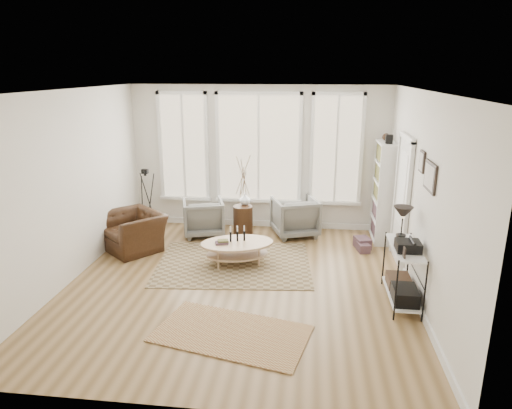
# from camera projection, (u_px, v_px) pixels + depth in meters

# --- Properties ---
(room) EXTENTS (5.50, 5.54, 2.90)m
(room) POSITION_uv_depth(u_px,v_px,m) (239.00, 194.00, 6.68)
(room) COLOR #957449
(room) RESTS_ON ground
(bay_window) EXTENTS (4.14, 0.12, 2.24)m
(bay_window) POSITION_uv_depth(u_px,v_px,m) (259.00, 151.00, 9.19)
(bay_window) COLOR #CEB98A
(bay_window) RESTS_ON ground
(door) EXTENTS (0.09, 1.06, 2.22)m
(door) POSITION_uv_depth(u_px,v_px,m) (402.00, 199.00, 7.54)
(door) COLOR silver
(door) RESTS_ON ground
(bookcase) EXTENTS (0.31, 0.85, 2.06)m
(bookcase) POSITION_uv_depth(u_px,v_px,m) (383.00, 192.00, 8.63)
(bookcase) COLOR white
(bookcase) RESTS_ON ground
(low_shelf) EXTENTS (0.38, 1.08, 1.30)m
(low_shelf) POSITION_uv_depth(u_px,v_px,m) (403.00, 268.00, 6.36)
(low_shelf) COLOR white
(low_shelf) RESTS_ON ground
(wall_art) EXTENTS (0.04, 0.88, 0.44)m
(wall_art) POSITION_uv_depth(u_px,v_px,m) (428.00, 173.00, 5.98)
(wall_art) COLOR black
(wall_art) RESTS_ON ground
(rug_main) EXTENTS (2.72, 2.14, 0.01)m
(rug_main) POSITION_uv_depth(u_px,v_px,m) (234.00, 263.00, 7.76)
(rug_main) COLOR brown
(rug_main) RESTS_ON ground
(rug_runner) EXTENTS (2.06, 1.45, 0.01)m
(rug_runner) POSITION_uv_depth(u_px,v_px,m) (231.00, 333.00, 5.69)
(rug_runner) COLOR brown
(rug_runner) RESTS_ON ground
(coffee_table) EXTENTS (1.39, 1.09, 0.56)m
(coffee_table) POSITION_uv_depth(u_px,v_px,m) (237.00, 247.00, 7.69)
(coffee_table) COLOR tan
(coffee_table) RESTS_ON ground
(armchair_left) EXTENTS (0.97, 0.99, 0.73)m
(armchair_left) POSITION_uv_depth(u_px,v_px,m) (203.00, 217.00, 9.05)
(armchair_left) COLOR slate
(armchair_left) RESTS_ON ground
(armchair_right) EXTENTS (1.05, 1.07, 0.76)m
(armchair_right) POSITION_uv_depth(u_px,v_px,m) (295.00, 217.00, 9.02)
(armchair_right) COLOR slate
(armchair_right) RESTS_ON ground
(side_table) EXTENTS (0.39, 0.39, 1.63)m
(side_table) POSITION_uv_depth(u_px,v_px,m) (243.00, 196.00, 8.95)
(side_table) COLOR #331E11
(side_table) RESTS_ON ground
(vase) EXTENTS (0.23, 0.23, 0.23)m
(vase) POSITION_uv_depth(u_px,v_px,m) (245.00, 199.00, 9.09)
(vase) COLOR silver
(vase) RESTS_ON side_table
(accent_chair) EXTENTS (1.40, 1.38, 0.68)m
(accent_chair) POSITION_uv_depth(u_px,v_px,m) (133.00, 231.00, 8.31)
(accent_chair) COLOR #331E11
(accent_chair) RESTS_ON ground
(tripod_camera) EXTENTS (0.44, 0.44, 1.26)m
(tripod_camera) POSITION_uv_depth(u_px,v_px,m) (147.00, 202.00, 9.33)
(tripod_camera) COLOR black
(tripod_camera) RESTS_ON ground
(book_stack_near) EXTENTS (0.33, 0.37, 0.20)m
(book_stack_near) POSITION_uv_depth(u_px,v_px,m) (362.00, 243.00, 8.42)
(book_stack_near) COLOR brown
(book_stack_near) RESTS_ON ground
(book_stack_far) EXTENTS (0.24, 0.28, 0.16)m
(book_stack_far) POSITION_uv_depth(u_px,v_px,m) (363.00, 248.00, 8.25)
(book_stack_far) COLOR brown
(book_stack_far) RESTS_ON ground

